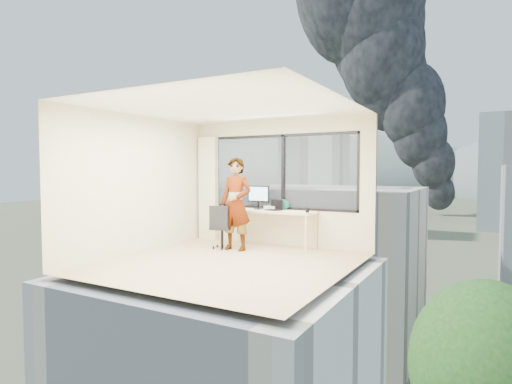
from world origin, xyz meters
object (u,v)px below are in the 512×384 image
Objects in this scene: handbag at (283,204)px; person at (236,204)px; chair at (222,226)px; desk at (272,229)px; monitor at (259,197)px; game_console at (273,207)px; laptop at (274,205)px.

person is at bearing -118.13° from handbag.
chair is 1.34m from handbag.
desk is 3.62× the size of monitor.
chair is 1.01m from monitor.
person reaches higher than game_console.
person is (-0.47, -0.62, 0.53)m from desk.
chair is 1.78× the size of monitor.
chair reaches higher than game_console.
game_console reaches higher than desk.
monitor is (0.11, 0.71, 0.10)m from person.
desk is 0.72m from monitor.
laptop is (0.51, 0.63, -0.05)m from person.
game_console is at bearing 113.05° from desk.
laptop reaches higher than desk.
monitor is 0.36m from game_console.
person reaches higher than handbag.
person reaches higher than chair.
person is (0.31, 0.02, 0.46)m from chair.
laptop is (0.39, -0.08, -0.15)m from monitor.
monitor is at bearing 46.67° from chair.
laptop is at bearing -10.25° from monitor.
handbag is at bearing 53.96° from person.
monitor reaches higher than handbag.
monitor is (-0.35, 0.09, 0.62)m from desk.
monitor is 1.71× the size of game_console.
desk is 2.03× the size of chair.
laptop is at bearing 50.72° from person.
handbag reaches higher than chair.
person reaches higher than monitor.
game_console is at bearing -173.56° from handbag.
handbag is (0.61, 0.86, -0.04)m from person.
desk is at bearing -12.24° from monitor.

